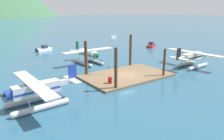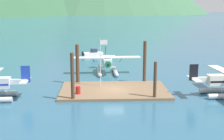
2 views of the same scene
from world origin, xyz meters
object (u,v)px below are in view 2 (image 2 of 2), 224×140
(flagpole, at_px, (101,57))
(fuel_drum, at_px, (78,90))
(seaplane_white_bow_centre, at_px, (107,64))
(boat_white_open_north, at_px, (93,53))

(flagpole, xyz_separation_m, fuel_drum, (-2.78, -3.42, -3.35))
(flagpole, height_order, seaplane_white_bow_centre, flagpole)
(fuel_drum, height_order, boat_white_open_north, boat_white_open_north)
(fuel_drum, bearing_deg, seaplane_white_bow_centre, 73.34)
(fuel_drum, bearing_deg, flagpole, 50.94)
(boat_white_open_north, bearing_deg, flagpole, -86.94)
(seaplane_white_bow_centre, distance_m, boat_white_open_north, 18.50)
(flagpole, distance_m, fuel_drum, 5.54)
(fuel_drum, distance_m, boat_white_open_north, 30.89)
(seaplane_white_bow_centre, height_order, boat_white_open_north, seaplane_white_bow_centre)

